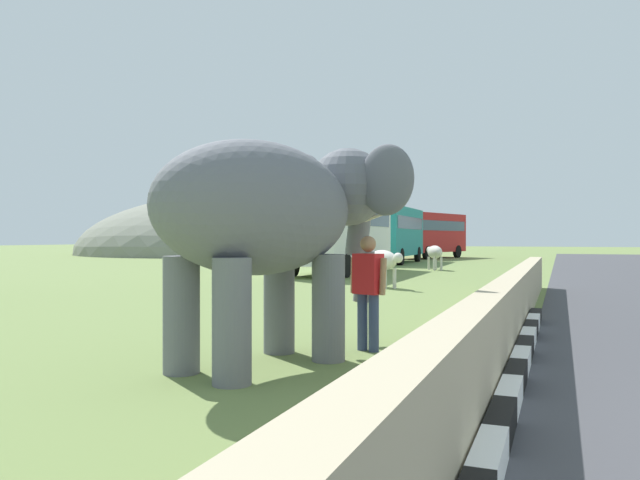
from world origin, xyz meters
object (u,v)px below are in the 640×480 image
bus_white (340,228)px  cow_mid (435,253)px  bus_teal (392,230)px  bus_red (429,232)px  person_handler (368,287)px  cow_near (383,261)px  elephant (278,213)px

bus_white → cow_mid: (4.35, -3.48, -1.21)m
bus_white → bus_teal: (11.67, 0.68, -0.00)m
bus_red → bus_white: bearing=-179.3°
person_handler → bus_red: bus_red is taller
bus_teal → cow_near: size_ratio=5.29×
bus_teal → cow_mid: (-7.32, -4.16, -1.21)m
elephant → bus_teal: bearing=12.2°
bus_white → cow_mid: bearing=-38.6°
bus_white → bus_red: 21.52m
elephant → person_handler: size_ratio=2.46×
cow_mid → person_handler: bearing=-171.5°
elephant → cow_near: elephant is taller
bus_teal → cow_mid: bus_teal is taller
bus_white → cow_near: size_ratio=5.47×
cow_mid → elephant: bearing=-174.0°
person_handler → bus_white: (17.86, 6.80, 1.16)m
elephant → bus_white: (19.06, 5.94, 0.13)m
bus_teal → bus_red: 9.86m
person_handler → bus_red: bearing=10.1°
bus_teal → bus_red: (9.85, -0.43, -0.00)m
bus_teal → bus_red: same height
elephant → bus_red: bus_red is taller
bus_white → person_handler: bearing=-159.2°
bus_teal → bus_red: bearing=-2.5°
person_handler → cow_mid: 22.46m
person_handler → bus_red: size_ratio=0.19×
bus_white → bus_red: same height
bus_teal → cow_near: bearing=-166.0°
bus_red → cow_mid: (-17.17, -3.73, -1.21)m
person_handler → bus_red: (39.38, 7.05, 1.15)m
bus_teal → bus_white: bearing=-176.7°
elephant → bus_red: 41.05m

